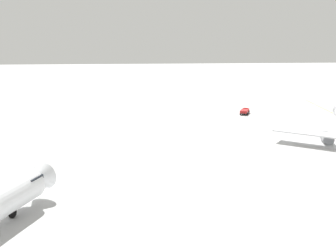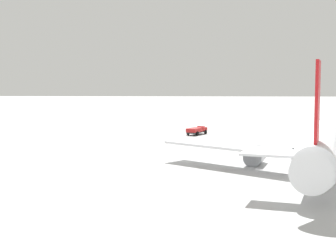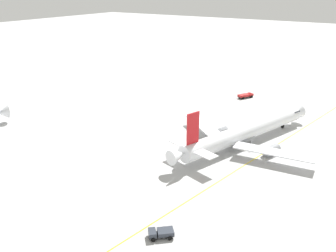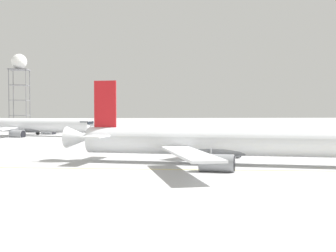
# 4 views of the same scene
# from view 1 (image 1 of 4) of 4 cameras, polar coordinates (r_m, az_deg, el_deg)

# --- Properties ---
(ops_pickup_truck) EXTENTS (4.00, 5.56, 1.41)m
(ops_pickup_truck) POSITION_cam_1_polar(r_m,az_deg,el_deg) (112.41, 11.16, 2.15)
(ops_pickup_truck) COLOR #232326
(ops_pickup_truck) RESTS_ON ground_plane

